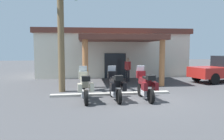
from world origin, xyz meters
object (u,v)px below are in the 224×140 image
motorcycle_cream (85,87)px  motel_building (111,52)px  motorcycle_maroon (146,85)px  pedestrian (128,68)px  pickup_truck_red (224,69)px  motorcycle_black (115,86)px  palm_tree_roadside (60,7)px

motorcycle_cream → motel_building: bearing=-17.6°
motorcycle_maroon → motel_building: bearing=-1.3°
pedestrian → pickup_truck_red: pickup_truck_red is taller
motorcycle_black → pedestrian: (1.99, 5.96, 0.34)m
motorcycle_cream → motorcycle_black: 1.46m
pickup_truck_red → palm_tree_roadside: size_ratio=0.83×
motorcycle_maroon → pickup_truck_red: (7.71, 4.92, 0.24)m
motel_building → motorcycle_cream: bearing=-103.0°
motorcycle_maroon → pedestrian: 6.11m
motorcycle_black → palm_tree_roadside: (-2.66, 2.62, 4.08)m
motel_building → motorcycle_cream: size_ratio=6.23×
motel_building → pedestrian: bearing=-82.5°
motorcycle_black → motel_building: bearing=-10.1°
motorcycle_black → motorcycle_maroon: size_ratio=1.00×
motorcycle_maroon → palm_tree_roadside: palm_tree_roadside is taller
motorcycle_cream → palm_tree_roadside: (-1.20, 2.63, 4.08)m
motorcycle_maroon → pedestrian: pedestrian is taller
motel_building → motorcycle_black: (-1.50, -11.07, -1.45)m
pickup_truck_red → motorcycle_black: bearing=-164.4°
motorcycle_maroon → palm_tree_roadside: 6.42m
motel_building → motorcycle_cream: motel_building is taller
motorcycle_black → palm_tree_roadside: palm_tree_roadside is taller
motorcycle_cream → pedestrian: bearing=-32.7°
motel_building → palm_tree_roadside: palm_tree_roadside is taller
motel_building → motorcycle_black: size_ratio=6.23×
motorcycle_maroon → pickup_truck_red: bearing=-58.6°
motorcycle_cream → pedestrian: (3.46, 5.96, 0.34)m
motel_building → motorcycle_maroon: motel_building is taller
pickup_truck_red → palm_tree_roadside: 12.63m
motel_building → motorcycle_maroon: (-0.04, -11.20, -1.45)m
pickup_truck_red → motorcycle_maroon: bearing=-159.5°
motorcycle_black → pickup_truck_red: pickup_truck_red is taller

